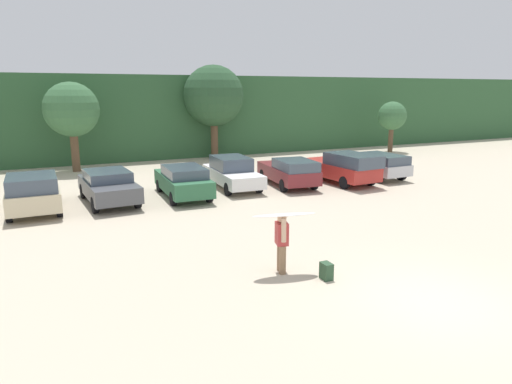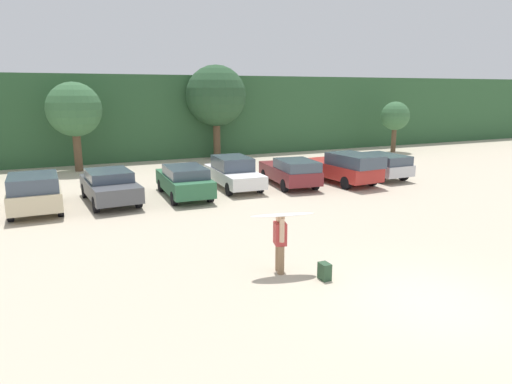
{
  "view_description": "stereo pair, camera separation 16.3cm",
  "coord_description": "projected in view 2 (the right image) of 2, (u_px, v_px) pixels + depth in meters",
  "views": [
    {
      "loc": [
        -8.01,
        -7.17,
        4.85
      ],
      "look_at": [
        -1.18,
        7.38,
        1.25
      ],
      "focal_mm": 32.0,
      "sensor_mm": 36.0,
      "label": 1
    },
    {
      "loc": [
        -7.86,
        -7.24,
        4.85
      ],
      "look_at": [
        -1.18,
        7.38,
        1.25
      ],
      "focal_mm": 32.0,
      "sensor_mm": 36.0,
      "label": 2
    }
  ],
  "objects": [
    {
      "name": "ground_plane",
      "position": [
        433.0,
        302.0,
        10.67
      ],
      "size": [
        120.0,
        120.0,
        0.0
      ],
      "primitive_type": "plane",
      "color": "beige"
    },
    {
      "name": "hillside_ridge",
      "position": [
        151.0,
        114.0,
        37.18
      ],
      "size": [
        108.0,
        12.0,
        5.88
      ],
      "primitive_type": "cube",
      "color": "#2D5633",
      "rests_on": "ground_plane"
    },
    {
      "name": "tree_ridge_back",
      "position": [
        74.0,
        110.0,
        27.09
      ],
      "size": [
        3.23,
        3.23,
        5.34
      ],
      "color": "brown",
      "rests_on": "ground_plane"
    },
    {
      "name": "tree_center",
      "position": [
        216.0,
        96.0,
        32.17
      ],
      "size": [
        4.28,
        4.28,
        6.59
      ],
      "color": "brown",
      "rests_on": "ground_plane"
    },
    {
      "name": "tree_right",
      "position": [
        395.0,
        116.0,
        35.9
      ],
      "size": [
        2.23,
        2.23,
        3.97
      ],
      "color": "brown",
      "rests_on": "ground_plane"
    },
    {
      "name": "parked_car_champagne",
      "position": [
        34.0,
        192.0,
        18.38
      ],
      "size": [
        2.0,
        4.15,
        1.61
      ],
      "rotation": [
        0.0,
        0.0,
        1.58
      ],
      "color": "beige",
      "rests_on": "ground_plane"
    },
    {
      "name": "parked_car_dark_gray",
      "position": [
        110.0,
        185.0,
        19.95
      ],
      "size": [
        2.18,
        4.64,
        1.43
      ],
      "rotation": [
        0.0,
        0.0,
        1.63
      ],
      "color": "#4C4F54",
      "rests_on": "ground_plane"
    },
    {
      "name": "parked_car_forest_green",
      "position": [
        184.0,
        180.0,
        20.99
      ],
      "size": [
        1.96,
        4.51,
        1.46
      ],
      "rotation": [
        0.0,
        0.0,
        1.53
      ],
      "color": "#2D6642",
      "rests_on": "ground_plane"
    },
    {
      "name": "parked_car_white",
      "position": [
        233.0,
        172.0,
        23.02
      ],
      "size": [
        1.96,
        4.83,
        1.57
      ],
      "rotation": [
        0.0,
        0.0,
        1.53
      ],
      "color": "white",
      "rests_on": "ground_plane"
    },
    {
      "name": "parked_car_maroon",
      "position": [
        291.0,
        171.0,
        23.4
      ],
      "size": [
        2.31,
        4.67,
        1.46
      ],
      "rotation": [
        0.0,
        0.0,
        1.46
      ],
      "color": "maroon",
      "rests_on": "ground_plane"
    },
    {
      "name": "parked_car_red",
      "position": [
        344.0,
        167.0,
        24.06
      ],
      "size": [
        2.21,
        5.02,
        1.66
      ],
      "rotation": [
        0.0,
        0.0,
        1.64
      ],
      "color": "#B72D28",
      "rests_on": "ground_plane"
    },
    {
      "name": "parked_car_silver",
      "position": [
        376.0,
        164.0,
        25.61
      ],
      "size": [
        1.92,
        4.66,
        1.41
      ],
      "rotation": [
        0.0,
        0.0,
        1.59
      ],
      "color": "silver",
      "rests_on": "ground_plane"
    },
    {
      "name": "person_adult",
      "position": [
        280.0,
        239.0,
        12.23
      ],
      "size": [
        0.4,
        0.63,
        1.65
      ],
      "rotation": [
        0.0,
        0.0,
        2.88
      ],
      "color": "#8C6B4C",
      "rests_on": "ground_plane"
    },
    {
      "name": "surfboard_white",
      "position": [
        283.0,
        215.0,
        12.05
      ],
      "size": [
        1.82,
        0.86,
        0.13
      ],
      "rotation": [
        0.0,
        0.0,
        2.93
      ],
      "color": "white"
    },
    {
      "name": "backpack_dropped",
      "position": [
        325.0,
        271.0,
        11.89
      ],
      "size": [
        0.24,
        0.34,
        0.45
      ],
      "color": "#2D4C33",
      "rests_on": "ground_plane"
    }
  ]
}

